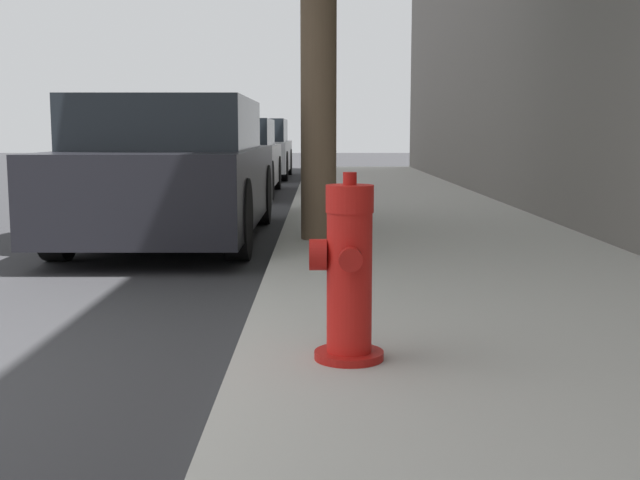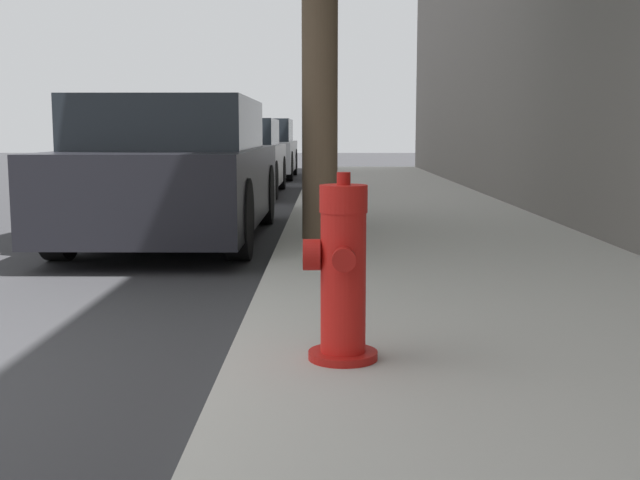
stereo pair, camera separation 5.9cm
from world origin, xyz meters
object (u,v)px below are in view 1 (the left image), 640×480
(fire_hydrant, at_px, (346,275))
(parked_car_mid, at_px, (222,158))
(parked_car_near, at_px, (172,171))
(parked_car_far, at_px, (250,150))

(fire_hydrant, bearing_deg, parked_car_mid, 99.47)
(fire_hydrant, relative_size, parked_car_near, 0.18)
(fire_hydrant, relative_size, parked_car_far, 0.20)
(parked_car_far, bearing_deg, fire_hydrant, -83.81)
(fire_hydrant, xyz_separation_m, parked_car_far, (-1.75, 16.12, 0.19))
(parked_car_near, bearing_deg, fire_hydrant, -71.56)
(parked_car_mid, xyz_separation_m, parked_car_far, (0.08, 5.19, 0.03))
(parked_car_mid, bearing_deg, fire_hydrant, -80.53)
(parked_car_near, distance_m, parked_car_far, 11.29)
(fire_hydrant, relative_size, parked_car_mid, 0.21)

